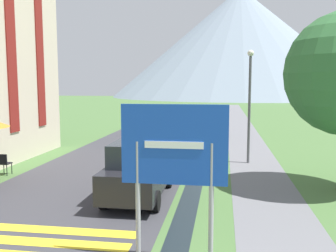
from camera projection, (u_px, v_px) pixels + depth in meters
name	position (u px, v px, depth m)	size (l,w,h in m)	color
ground_plane	(188.00, 140.00, 23.47)	(160.00, 160.00, 0.00)	#476B38
road	(171.00, 123.00, 33.66)	(6.40, 60.00, 0.01)	#38383D
footpath	(239.00, 124.00, 32.78)	(2.20, 60.00, 0.01)	slate
drainage_channel	(212.00, 124.00, 33.13)	(0.60, 60.00, 0.00)	black
crosswalk_marking	(5.00, 247.00, 8.19)	(5.44, 2.54, 0.01)	yellow
mountain_distant	(239.00, 43.00, 99.55)	(67.45, 67.45, 28.48)	gray
road_sign	(174.00, 157.00, 7.39)	(2.12, 0.11, 3.17)	#9E9EA3
parked_car_near	(139.00, 169.00, 11.66)	(1.71, 4.03, 1.82)	black
parked_car_far	(184.00, 124.00, 24.66)	(1.92, 4.07, 1.82)	#28663D
cafe_chair_far_left	(4.00, 162.00, 14.56)	(0.40, 0.40, 0.85)	black
streetlamp	(250.00, 97.00, 16.54)	(0.28, 0.28, 5.02)	#515156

